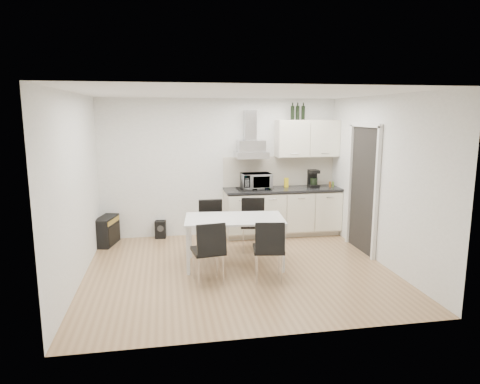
% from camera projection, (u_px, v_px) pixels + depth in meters
% --- Properties ---
extents(ground, '(4.50, 4.50, 0.00)m').
position_uv_depth(ground, '(238.00, 269.00, 6.45)').
color(ground, tan).
rests_on(ground, ground).
extents(wall_back, '(4.50, 0.10, 2.60)m').
position_uv_depth(wall_back, '(220.00, 168.00, 8.15)').
color(wall_back, white).
rests_on(wall_back, ground).
extents(wall_front, '(4.50, 0.10, 2.60)m').
position_uv_depth(wall_front, '(272.00, 217.00, 4.28)').
color(wall_front, white).
rests_on(wall_front, ground).
extents(wall_left, '(0.10, 4.00, 2.60)m').
position_uv_depth(wall_left, '(76.00, 189.00, 5.83)').
color(wall_left, white).
rests_on(wall_left, ground).
extents(wall_right, '(0.10, 4.00, 2.60)m').
position_uv_depth(wall_right, '(382.00, 180.00, 6.60)').
color(wall_right, white).
rests_on(wall_right, ground).
extents(ceiling, '(4.50, 4.50, 0.00)m').
position_uv_depth(ceiling, '(238.00, 93.00, 5.98)').
color(ceiling, white).
rests_on(ceiling, wall_back).
extents(doorway, '(0.08, 1.04, 2.10)m').
position_uv_depth(doorway, '(362.00, 190.00, 7.17)').
color(doorway, white).
rests_on(doorway, ground).
extents(kitchenette, '(2.22, 0.64, 2.52)m').
position_uv_depth(kitchenette, '(284.00, 192.00, 8.19)').
color(kitchenette, beige).
rests_on(kitchenette, ground).
extents(dining_table, '(1.57, 1.00, 0.75)m').
position_uv_depth(dining_table, '(234.00, 222.00, 6.55)').
color(dining_table, white).
rests_on(dining_table, ground).
extents(chair_far_left, '(0.44, 0.50, 0.88)m').
position_uv_depth(chair_far_left, '(212.00, 227.00, 7.17)').
color(chair_far_left, black).
rests_on(chair_far_left, ground).
extents(chair_far_right, '(0.52, 0.57, 0.88)m').
position_uv_depth(chair_far_right, '(253.00, 225.00, 7.31)').
color(chair_far_right, black).
rests_on(chair_far_right, ground).
extents(chair_near_left, '(0.51, 0.56, 0.88)m').
position_uv_depth(chair_near_left, '(208.00, 251.00, 5.91)').
color(chair_near_left, black).
rests_on(chair_near_left, ground).
extents(chair_near_right, '(0.51, 0.56, 0.88)m').
position_uv_depth(chair_near_right, '(268.00, 250.00, 5.98)').
color(chair_near_right, black).
rests_on(chair_near_right, ground).
extents(guitar_amp, '(0.40, 0.65, 0.51)m').
position_uv_depth(guitar_amp, '(107.00, 231.00, 7.64)').
color(guitar_amp, black).
rests_on(guitar_amp, ground).
extents(floor_speaker, '(0.21, 0.19, 0.33)m').
position_uv_depth(floor_speaker, '(161.00, 229.00, 8.06)').
color(floor_speaker, black).
rests_on(floor_speaker, ground).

